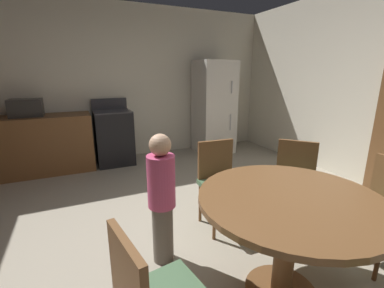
# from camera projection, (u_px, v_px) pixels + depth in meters

# --- Properties ---
(ground_plane) EXTENTS (14.00, 14.00, 0.00)m
(ground_plane) POSITION_uv_depth(u_px,v_px,m) (194.00, 247.00, 2.38)
(ground_plane) COLOR #A89E89
(wall_back) EXTENTS (5.85, 0.12, 2.70)m
(wall_back) POSITION_uv_depth(u_px,v_px,m) (123.00, 83.00, 4.74)
(wall_back) COLOR silver
(wall_back) RESTS_ON ground
(wall_right) EXTENTS (0.12, 5.59, 2.70)m
(wall_right) POSITION_uv_depth(u_px,v_px,m) (382.00, 87.00, 3.41)
(wall_right) COLOR silver
(wall_right) RESTS_ON ground
(kitchen_counter) EXTENTS (1.99, 0.60, 0.90)m
(kitchen_counter) POSITION_uv_depth(u_px,v_px,m) (23.00, 146.00, 3.98)
(kitchen_counter) COLOR brown
(kitchen_counter) RESTS_ON ground
(oven_range) EXTENTS (0.60, 0.60, 1.10)m
(oven_range) POSITION_uv_depth(u_px,v_px,m) (114.00, 137.00, 4.51)
(oven_range) COLOR black
(oven_range) RESTS_ON ground
(refrigerator) EXTENTS (0.68, 0.68, 1.76)m
(refrigerator) POSITION_uv_depth(u_px,v_px,m) (214.00, 107.00, 5.12)
(refrigerator) COLOR silver
(refrigerator) RESTS_ON ground
(microwave) EXTENTS (0.44, 0.32, 0.26)m
(microwave) POSITION_uv_depth(u_px,v_px,m) (26.00, 108.00, 3.88)
(microwave) COLOR #2D2B28
(microwave) RESTS_ON kitchen_counter
(dining_table) EXTENTS (1.19, 1.19, 0.76)m
(dining_table) POSITION_uv_depth(u_px,v_px,m) (288.00, 218.00, 1.73)
(dining_table) COLOR brown
(dining_table) RESTS_ON ground
(chair_north) EXTENTS (0.42, 0.42, 0.87)m
(chair_north) POSITION_uv_depth(u_px,v_px,m) (220.00, 178.00, 2.64)
(chair_north) COLOR brown
(chair_north) RESTS_ON ground
(chair_east) EXTENTS (0.41, 0.41, 0.87)m
(chair_east) POSITION_uv_depth(u_px,v_px,m) (384.00, 205.00, 2.11)
(chair_east) COLOR brown
(chair_east) RESTS_ON ground
(chair_northeast) EXTENTS (0.57, 0.57, 0.87)m
(chair_northeast) POSITION_uv_depth(u_px,v_px,m) (294.00, 179.00, 2.62)
(chair_northeast) COLOR brown
(chair_northeast) RESTS_ON ground
(person_child) EXTENTS (0.31, 0.31, 1.09)m
(person_child) POSITION_uv_depth(u_px,v_px,m) (162.00, 197.00, 2.08)
(person_child) COLOR #665B51
(person_child) RESTS_ON ground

